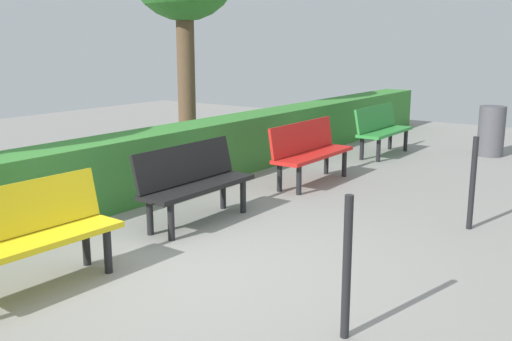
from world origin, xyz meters
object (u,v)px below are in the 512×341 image
bench_green (381,128)px  bench_red (309,149)px  trash_bin (491,131)px  bench_yellow (19,234)px  bench_black (194,180)px

bench_green → bench_red: same height
bench_green → trash_bin: size_ratio=1.71×
bench_green → bench_yellow: size_ratio=0.90×
bench_black → trash_bin: bearing=164.5°
bench_green → bench_yellow: 7.08m
bench_black → bench_yellow: size_ratio=0.91×
bench_green → trash_bin: bearing=123.1°
trash_bin → bench_green: bearing=-57.0°
bench_red → bench_yellow: same height
trash_bin → bench_black: bearing=-15.6°
bench_red → trash_bin: trash_bin is taller
bench_red → trash_bin: size_ratio=1.84×
bench_red → bench_yellow: size_ratio=0.97×
bench_green → bench_red: (2.55, 0.04, 0.00)m
bench_green → trash_bin: trash_bin is taller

